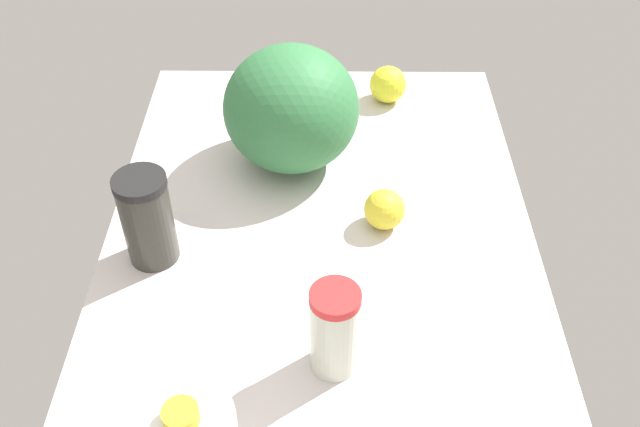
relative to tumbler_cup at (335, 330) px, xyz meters
The scene contains 6 objects.
countertop 24.10cm from the tumbler_cup, ahead, with size 120.00×76.00×3.00cm, color silver.
tumbler_cup is the anchor object (origin of this frame).
shaker_bottle 38.05cm from the tumbler_cup, 53.80° to the left, with size 8.74×8.74×17.12cm.
watermelon 49.85cm from the tumbler_cup, ahead, with size 25.73×25.73×24.08cm, color #31733F.
lemon_beside_bowl 31.81cm from the tumbler_cup, 16.73° to the right, with size 7.32×7.32×7.32cm, color yellow.
lemon_far_back 71.52cm from the tumbler_cup, ahead, with size 8.00×8.00×8.00cm, color yellow.
Camera 1 is at (-85.20, -0.80, 91.47)cm, focal length 40.00 mm.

